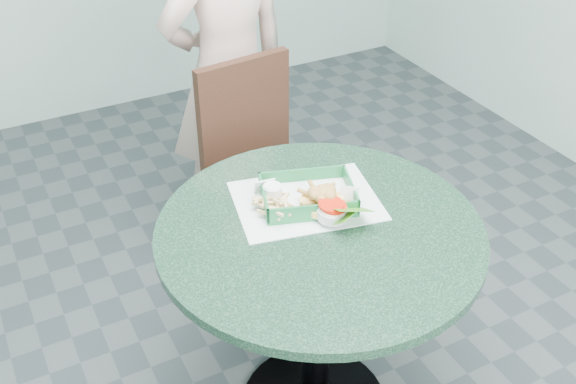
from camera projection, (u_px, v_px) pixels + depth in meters
name	position (u px, v px, depth m)	size (l,w,h in m)	color
cafe_table	(318.00, 278.00, 1.98)	(0.92, 0.92, 0.75)	black
dining_chair	(256.00, 165.00, 2.57)	(0.38, 0.38, 0.93)	black
diner_person	(228.00, 66.00, 2.65)	(0.59, 0.39, 1.62)	#C9A396
placemat	(306.00, 206.00, 1.98)	(0.41, 0.31, 0.00)	silver
food_basket	(307.00, 203.00, 1.97)	(0.26, 0.19, 0.05)	#1A6A37
crab_sandwich	(326.00, 199.00, 1.92)	(0.13, 0.13, 0.08)	#F3B956
fries_pile	(281.00, 215.00, 1.89)	(0.10, 0.11, 0.04)	#DDBC7D
sauce_ramekin	(275.00, 202.00, 1.92)	(0.06, 0.06, 0.03)	silver
garnish_cup	(345.00, 211.00, 1.89)	(0.13, 0.12, 0.05)	silver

